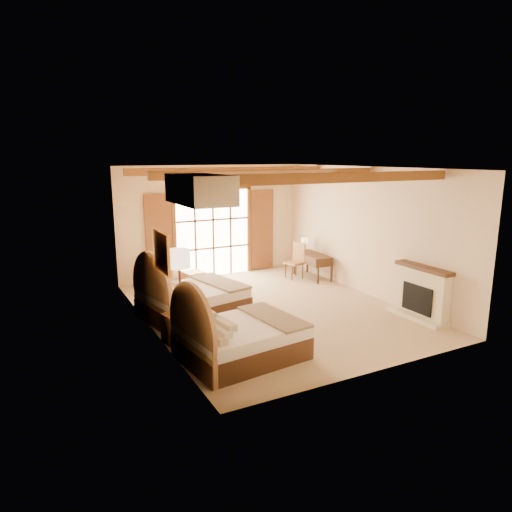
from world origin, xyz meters
TOP-DOWN VIEW (x-y plane):
  - floor at (0.00, 0.00)m, footprint 7.00×7.00m
  - wall_back at (0.00, 3.50)m, footprint 5.50×0.00m
  - wall_left at (-2.75, 0.00)m, footprint 0.00×7.00m
  - wall_right at (2.75, 0.00)m, footprint 0.00×7.00m
  - ceiling at (0.00, 0.00)m, footprint 7.00×7.00m
  - ceiling_beams at (0.00, 0.00)m, footprint 5.39×4.60m
  - french_doors at (0.00, 3.44)m, footprint 3.95×0.08m
  - fireplace at (2.60, -2.00)m, footprint 0.46×1.40m
  - painting at (-2.70, -0.75)m, footprint 0.06×0.95m
  - canopy_valance at (-2.40, -2.00)m, footprint 0.70×1.40m
  - bed_near at (-1.85, -2.01)m, footprint 2.17×1.73m
  - bed_far at (-1.87, 0.41)m, footprint 2.38×1.96m
  - nightstand at (-2.49, -0.88)m, footprint 0.58×0.58m
  - floor_lamp at (-2.50, -1.12)m, footprint 0.39×0.39m
  - armchair at (-1.61, 2.99)m, footprint 0.99×1.00m
  - ottoman at (-0.89, 2.72)m, footprint 0.59×0.59m
  - desk at (2.42, 1.86)m, footprint 0.65×1.34m
  - desk_chair at (1.95, 2.07)m, footprint 0.55×0.55m
  - desk_lamp at (2.43, 2.32)m, footprint 0.20×0.20m

SIDE VIEW (x-z plane):
  - floor at x=0.00m, z-range 0.00..0.00m
  - ottoman at x=-0.89m, z-range 0.00..0.38m
  - nightstand at x=-2.49m, z-range 0.00..0.57m
  - desk_chair at x=1.95m, z-range -0.19..0.83m
  - armchair at x=-1.61m, z-range 0.00..0.66m
  - desk at x=2.42m, z-range 0.02..0.73m
  - bed_near at x=-1.85m, z-range -0.26..1.06m
  - bed_far at x=-1.87m, z-range -0.27..1.10m
  - fireplace at x=2.60m, z-range -0.07..1.09m
  - desk_lamp at x=2.43m, z-range 0.80..1.20m
  - french_doors at x=0.00m, z-range -0.05..2.55m
  - floor_lamp at x=-2.50m, z-range 0.65..2.49m
  - wall_back at x=0.00m, z-range -1.15..4.35m
  - wall_left at x=-2.75m, z-range -1.90..5.10m
  - wall_right at x=2.75m, z-range -1.90..5.10m
  - painting at x=-2.70m, z-range 1.38..2.12m
  - canopy_valance at x=-2.40m, z-range 2.73..3.18m
  - ceiling_beams at x=0.00m, z-range 2.99..3.17m
  - ceiling at x=0.00m, z-range 3.20..3.20m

